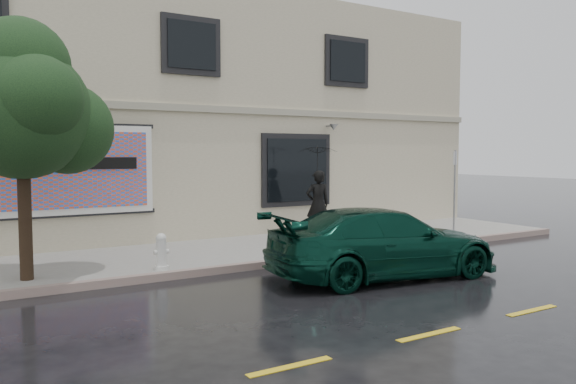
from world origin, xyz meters
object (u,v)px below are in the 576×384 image
pedestrian (318,204)px  fire_hydrant (161,252)px  street_tree (22,113)px  car (384,243)px

pedestrian → fire_hydrant: 5.37m
street_tree → pedestrian: bearing=11.2°
pedestrian → street_tree: (-7.38, -1.46, 2.09)m
car → fire_hydrant: (-3.72, 2.30, -0.19)m
car → street_tree: street_tree is taller
car → street_tree: size_ratio=1.12×
pedestrian → fire_hydrant: bearing=33.9°
car → pedestrian: pedestrian is taller
car → fire_hydrant: bearing=65.6°
pedestrian → fire_hydrant: (-5.00, -1.86, -0.56)m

